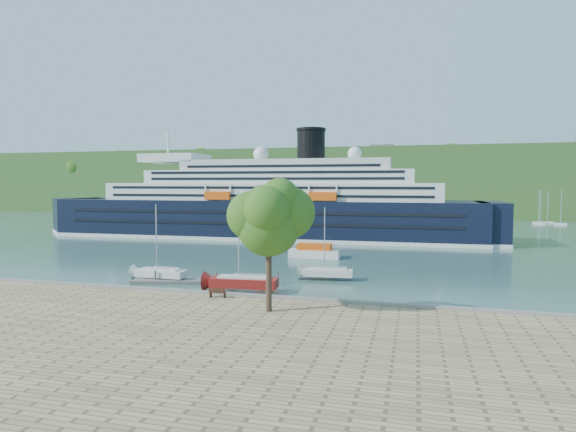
# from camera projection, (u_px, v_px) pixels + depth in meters

# --- Properties ---
(ground) EXTENTS (400.00, 400.00, 0.00)m
(ground) POSITION_uv_depth(u_px,v_px,m) (180.00, 302.00, 47.92)
(ground) COLOR #2F554F
(ground) RESTS_ON ground
(far_hillside) EXTENTS (400.00, 50.00, 24.00)m
(far_hillside) POSITION_uv_depth(u_px,v_px,m) (356.00, 182.00, 186.83)
(far_hillside) COLOR #2B5421
(far_hillside) RESTS_ON ground
(quay_coping) EXTENTS (220.00, 0.50, 0.30)m
(quay_coping) POSITION_uv_depth(u_px,v_px,m) (179.00, 291.00, 47.65)
(quay_coping) COLOR slate
(quay_coping) RESTS_ON promenade
(cruise_ship) EXTENTS (103.31, 17.25, 23.13)m
(cruise_ship) POSITION_uv_depth(u_px,v_px,m) (261.00, 184.00, 102.71)
(cruise_ship) COLOR black
(cruise_ship) RESTS_ON ground
(park_bench) EXTENTS (1.71, 0.82, 1.06)m
(park_bench) POSITION_uv_depth(u_px,v_px,m) (218.00, 292.00, 45.48)
(park_bench) COLOR #472114
(park_bench) RESTS_ON promenade
(promenade_tree) EXTENTS (7.32, 7.32, 12.13)m
(promenade_tree) POSITION_uv_depth(u_px,v_px,m) (269.00, 240.00, 40.23)
(promenade_tree) COLOR #2F5516
(promenade_tree) RESTS_ON promenade
(floating_pontoon) EXTENTS (16.32, 5.85, 0.36)m
(floating_pontoon) POSITION_uv_depth(u_px,v_px,m) (201.00, 281.00, 56.87)
(floating_pontoon) COLOR #65615A
(floating_pontoon) RESTS_ON ground
(sailboat_white_near) EXTENTS (6.88, 2.04, 8.84)m
(sailboat_white_near) POSITION_uv_depth(u_px,v_px,m) (160.00, 245.00, 57.82)
(sailboat_white_near) COLOR silver
(sailboat_white_near) RESTS_ON ground
(sailboat_red) EXTENTS (8.23, 2.91, 10.43)m
(sailboat_red) POSITION_uv_depth(u_px,v_px,m) (244.00, 245.00, 51.68)
(sailboat_red) COLOR maroon
(sailboat_red) RESTS_ON ground
(sailboat_white_far) EXTENTS (6.69, 2.50, 8.44)m
(sailboat_white_far) POSITION_uv_depth(u_px,v_px,m) (328.00, 246.00, 58.40)
(sailboat_white_far) COLOR silver
(sailboat_white_far) RESTS_ON ground
(tender_launch) EXTENTS (8.10, 2.89, 2.23)m
(tender_launch) POSITION_uv_depth(u_px,v_px,m) (315.00, 251.00, 75.97)
(tender_launch) COLOR #E6510D
(tender_launch) RESTS_ON ground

